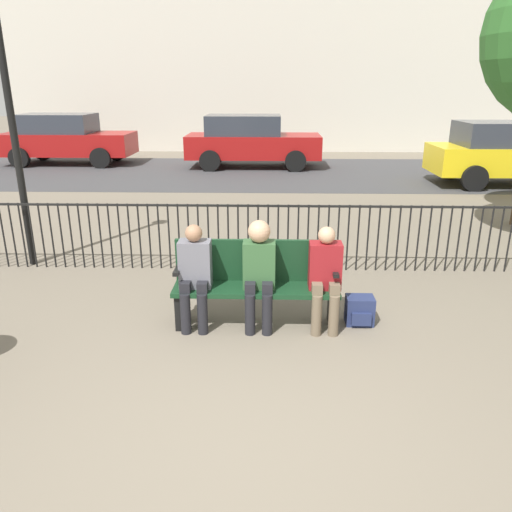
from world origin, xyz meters
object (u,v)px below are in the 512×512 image
Objects in this scene: seated_person_1 at (259,268)px; lamp_post at (5,74)px; park_bench at (256,280)px; parked_car_2 at (511,153)px; seated_person_0 at (195,272)px; parked_car_1 at (66,138)px; seated_person_2 at (325,274)px; parked_car_0 at (251,140)px; backpack at (360,311)px.

seated_person_1 is 0.29× the size of lamp_post.
park_bench is 0.42× the size of parked_car_2.
seated_person_0 is 0.27× the size of parked_car_1.
park_bench is at bearing 169.65° from seated_person_2.
lamp_post is at bearing -107.25° from parked_car_0.
park_bench is at bearing 11.59° from seated_person_0.
parked_car_1 reaches higher than park_bench.
seated_person_1 is 10.53m from parked_car_2.
parked_car_2 is (6.38, 8.38, 0.16)m from seated_person_1.
parked_car_1 is at bearing 122.11° from seated_person_2.
seated_person_2 is at bearing -10.35° from park_bench.
parked_car_0 is (-1.21, 11.20, 0.21)m from seated_person_2.
parked_car_0 is 1.00× the size of parked_car_2.
seated_person_1 reaches higher than backpack.
seated_person_0 is 0.96× the size of seated_person_1.
seated_person_2 is (0.70, -0.00, -0.05)m from seated_person_1.
seated_person_0 is 1.01× the size of seated_person_2.
seated_person_2 is 0.27× the size of parked_car_2.
lamp_post reaches higher than seated_person_1.
seated_person_0 reaches higher than seated_person_2.
park_bench is 0.75m from seated_person_2.
seated_person_2 reaches higher than backpack.
lamp_post is 9.86m from parked_car_0.
seated_person_2 is at bearing -165.02° from backpack.
parked_car_2 is at bearing 33.40° from lamp_post.
seated_person_2 is 10.13m from parked_car_2.
park_bench is 0.44× the size of lamp_post.
parked_car_0 and parked_car_1 have the same top height.
backpack is at bearing -81.68° from parked_car_0.
seated_person_2 is (1.38, -0.00, -0.01)m from seated_person_0.
seated_person_1 reaches higher than seated_person_0.
backpack is 9.83m from parked_car_2.
backpack is at bearing 3.49° from seated_person_0.
seated_person_2 is 0.27× the size of parked_car_1.
lamp_post is (-3.39, 1.94, 1.96)m from seated_person_1.
park_bench is 4.37m from lamp_post.
lamp_post is 10.45m from parked_car_1.
backpack is (1.11, 0.11, -0.53)m from seated_person_1.
parked_car_2 reaches higher than seated_person_0.
backpack is 0.07× the size of parked_car_0.
seated_person_1 is 1.23m from backpack.
parked_car_1 reaches higher than seated_person_1.
lamp_post reaches higher than seated_person_2.
seated_person_2 is at bearing -0.03° from seated_person_0.
parked_car_2 reaches higher than seated_person_1.
seated_person_0 is 0.68m from seated_person_1.
parked_car_0 is (-1.62, 11.09, 0.69)m from backpack.
lamp_post is at bearing 144.34° from seated_person_0.
seated_person_0 is 0.27× the size of parked_car_0.
seated_person_1 is at bearing -60.40° from parked_car_1.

